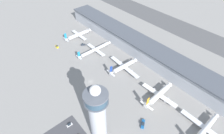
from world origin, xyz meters
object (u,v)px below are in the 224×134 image
Objects in this scene: control_tower at (98,115)px; airplane_gate_bravo at (95,50)px; airplane_gate_charlie at (124,66)px; airplane_gate_delta at (159,95)px; service_truck_baggage at (57,46)px; airplane_gate_alpha at (78,35)px; service_truck_fuel at (143,124)px; car_blue_compact at (69,125)px; service_truck_catering at (83,45)px; airplane_gate_echo at (206,129)px.

control_tower is 105.89m from airplane_gate_bravo.
control_tower reaches higher than airplane_gate_charlie.
airplane_gate_delta is 6.18× the size of service_truck_baggage.
airplane_gate_delta is at bearing -0.41° from airplane_gate_alpha.
service_truck_fuel is at bearing -15.51° from airplane_gate_bravo.
service_truck_baggage is at bearing 166.72° from control_tower.
car_blue_compact is at bearing -110.77° from airplane_gate_delta.
control_tower reaches higher than airplane_gate_delta.
airplane_gate_delta reaches higher than service_truck_catering.
airplane_gate_echo is (49.52, 62.35, -22.79)m from control_tower.
airplane_gate_alpha is at bearing 93.11° from service_truck_baggage.
service_truck_fuel is at bearing -137.32° from airplane_gate_echo.
airplane_gate_delta is 5.89× the size of service_truck_catering.
airplane_gate_echo is at bearing 46.69° from car_blue_compact.
control_tower is at bearing -116.60° from service_truck_fuel.
airplane_gate_echo is 177.09m from service_truck_baggage.
airplane_gate_bravo is 104.46m from service_truck_fuel.
airplane_gate_charlie is 7.19× the size of service_truck_baggage.
service_truck_catering is 124.68m from service_truck_fuel.
airplane_gate_bravo is at bearing 7.22° from service_truck_catering.
airplane_gate_alpha is 20.70m from service_truck_catering.
airplane_gate_delta is (132.79, -0.95, 0.53)m from airplane_gate_alpha.
airplane_gate_alpha reaches higher than service_truck_baggage.
airplane_gate_bravo is at bearing -178.54° from airplane_gate_echo.
airplane_gate_bravo is (-85.09, 58.91, -22.41)m from control_tower.
airplane_gate_alpha is 0.93× the size of airplane_gate_echo.
airplane_gate_echo is 156.26m from service_truck_catering.
service_truck_catering is at bearing -177.74° from airplane_gate_echo.
airplane_gate_alpha is 0.92× the size of airplane_gate_charlie.
service_truck_fuel is 57.51m from car_blue_compact.
car_blue_compact is at bearing -48.53° from airplane_gate_bravo.
car_blue_compact is at bearing -130.09° from service_truck_fuel.
airplane_gate_bravo is 5.95× the size of service_truck_fuel.
airplane_gate_alpha reaches higher than car_blue_compact.
control_tower reaches higher than service_truck_fuel.
airplane_gate_alpha is 6.28× the size of service_truck_catering.
service_truck_baggage is at bearing -143.10° from airplane_gate_bravo.
airplane_gate_charlie is 1.02× the size of airplane_gate_echo.
service_truck_fuel is (56.64, -32.66, -3.30)m from airplane_gate_charlie.
airplane_gate_bravo reaches higher than service_truck_catering.
service_truck_catering is at bearing -16.53° from airplane_gate_alpha.
airplane_gate_echo is at bearing 0.11° from airplane_gate_alpha.
airplane_gate_echo reaches higher than service_truck_fuel.
airplane_gate_echo is at bearing -0.82° from airplane_gate_charlie.
airplane_gate_bravo is 9.98× the size of car_blue_compact.
airplane_gate_alpha is 6.58× the size of service_truck_baggage.
airplane_gate_charlie reaches higher than service_truck_fuel.
airplane_gate_charlie is at bearing 179.18° from airplane_gate_echo.
airplane_gate_charlie reaches higher than airplane_gate_echo.
airplane_gate_delta reaches higher than airplane_gate_alpha.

